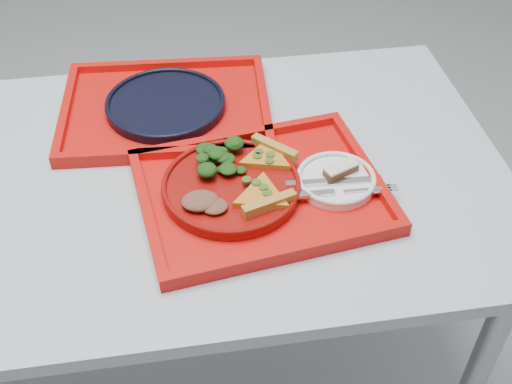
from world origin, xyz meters
TOP-DOWN VIEW (x-y plane):
  - ground at (0.00, 0.00)m, footprint 10.00×10.00m
  - table at (0.00, 0.00)m, footprint 1.60×0.80m
  - tray_main at (0.30, -0.09)m, footprint 0.49×0.41m
  - tray_far at (0.13, 0.21)m, footprint 0.47×0.38m
  - dinner_plate at (0.24, -0.08)m, footprint 0.26×0.26m
  - side_plate at (0.44, -0.09)m, footprint 0.15×0.15m
  - navy_plate at (0.13, 0.21)m, footprint 0.26×0.26m
  - pizza_slice_a at (0.29, -0.12)m, footprint 0.13×0.14m
  - pizza_slice_b at (0.32, -0.02)m, footprint 0.15×0.15m
  - salad_heap at (0.22, -0.02)m, footprint 0.09×0.08m
  - meat_portion at (0.18, -0.12)m, footprint 0.07×0.05m
  - dessert_bar at (0.45, -0.07)m, footprint 0.07×0.05m
  - knife at (0.43, -0.10)m, footprint 0.19×0.02m
  - fork at (0.44, -0.13)m, footprint 0.19×0.03m

SIDE VIEW (x-z plane):
  - ground at x=0.00m, z-range 0.00..0.00m
  - table at x=0.00m, z-range 0.30..1.05m
  - tray_main at x=0.30m, z-range 0.75..0.76m
  - tray_far at x=0.13m, z-range 0.75..0.76m
  - side_plate at x=0.44m, z-range 0.76..0.78m
  - navy_plate at x=0.13m, z-range 0.76..0.78m
  - dinner_plate at x=0.24m, z-range 0.76..0.78m
  - knife at x=0.43m, z-range 0.78..0.78m
  - fork at x=0.44m, z-range 0.78..0.78m
  - dessert_bar at x=0.45m, z-range 0.78..0.79m
  - pizza_slice_a at x=0.29m, z-range 0.78..0.80m
  - pizza_slice_b at x=0.32m, z-range 0.78..0.80m
  - meat_portion at x=0.18m, z-range 0.78..0.80m
  - salad_heap at x=0.22m, z-range 0.78..0.82m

